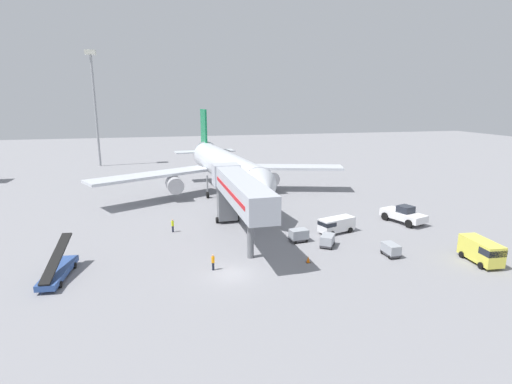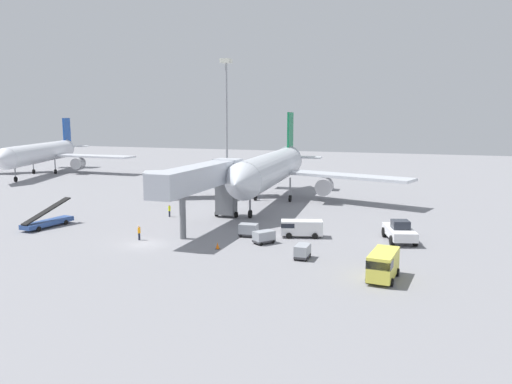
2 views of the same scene
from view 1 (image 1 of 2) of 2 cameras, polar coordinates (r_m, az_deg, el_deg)
The scene contains 14 objects.
ground_plane at distance 38.59m, azimuth -3.47°, elevation -11.74°, with size 300.00×300.00×0.00m, color gray.
airplane_at_gate at distance 66.65m, azimuth -4.59°, elevation 3.69°, with size 44.36×41.22×14.43m.
jet_bridge at distance 46.04m, azimuth -2.65°, elevation 0.32°, with size 3.76×20.43×7.89m.
pushback_tug at distance 57.04m, azimuth 20.52°, elevation -3.08°, with size 4.26×6.53×2.39m.
belt_loader_truck at distance 41.75m, azimuth -26.67°, elevation -10.06°, with size 2.37×7.04×3.27m.
service_van_rear_left at distance 46.45m, azimuth 29.81°, elevation -7.35°, with size 2.47×4.80×2.39m.
service_van_near_left at distance 50.40m, azimuth 11.45°, elevation -4.59°, with size 4.99×3.12×1.90m.
baggage_cart_rear_right at distance 46.75m, azimuth 6.18°, elevation -6.17°, with size 2.21×1.62×1.48m.
baggage_cart_mid_center at distance 45.73m, azimuth 10.28°, elevation -6.84°, with size 2.35×2.57×1.36m.
baggage_cart_far_right at distance 44.71m, azimuth 18.89°, elevation -7.83°, with size 1.29×2.11×1.37m.
ground_crew_worker_foreground at distance 50.79m, azimuth -11.94°, elevation -4.72°, with size 0.44×0.44×1.69m.
ground_crew_worker_midground at distance 39.24m, azimuth -6.22°, elevation -9.97°, with size 0.43×0.43×1.64m.
safety_cone_alpha at distance 41.27m, azimuth 7.55°, elevation -9.61°, with size 0.45×0.45×0.69m.
apron_light_mast at distance 106.21m, azimuth -22.40°, elevation 13.70°, with size 2.40×2.40×27.76m.
Camera 1 is at (-5.87, -34.52, 16.22)m, focal length 27.71 mm.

